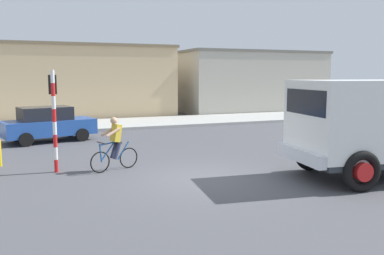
% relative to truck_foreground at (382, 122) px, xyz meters
% --- Properties ---
extents(ground_plane, '(120.00, 120.00, 0.00)m').
position_rel_truck_foreground_xyz_m(ground_plane, '(-5.01, 1.73, -1.67)').
color(ground_plane, '#4C4C51').
extents(sidewalk_far, '(80.00, 5.00, 0.16)m').
position_rel_truck_foreground_xyz_m(sidewalk_far, '(-5.01, 15.57, -1.59)').
color(sidewalk_far, '#ADADA8').
rests_on(sidewalk_far, ground).
extents(truck_foreground, '(5.70, 3.35, 2.90)m').
position_rel_truck_foreground_xyz_m(truck_foreground, '(0.00, 0.00, 0.00)').
color(truck_foreground, white).
rests_on(truck_foreground, ground).
extents(cyclist, '(1.64, 0.71, 1.72)m').
position_rel_truck_foreground_xyz_m(cyclist, '(-7.22, 3.80, -0.80)').
color(cyclist, black).
rests_on(cyclist, ground).
extents(traffic_light_pole, '(0.24, 0.43, 3.20)m').
position_rel_truck_foreground_xyz_m(traffic_light_pole, '(-9.00, 4.32, 0.40)').
color(traffic_light_pole, red).
rests_on(traffic_light_pole, ground).
extents(car_red_near, '(4.29, 2.60, 1.60)m').
position_rel_truck_foreground_xyz_m(car_red_near, '(-8.91, 10.67, -0.85)').
color(car_red_near, '#234C9E').
rests_on(car_red_near, ground).
extents(building_mid_block, '(12.23, 7.65, 5.12)m').
position_rel_truck_foreground_xyz_m(building_mid_block, '(-5.76, 22.18, 0.90)').
color(building_mid_block, '#D1B284').
rests_on(building_mid_block, ground).
extents(building_corner_right, '(11.98, 6.33, 4.94)m').
position_rel_truck_foreground_xyz_m(building_corner_right, '(7.62, 21.25, 0.81)').
color(building_corner_right, '#B2AD9E').
rests_on(building_corner_right, ground).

